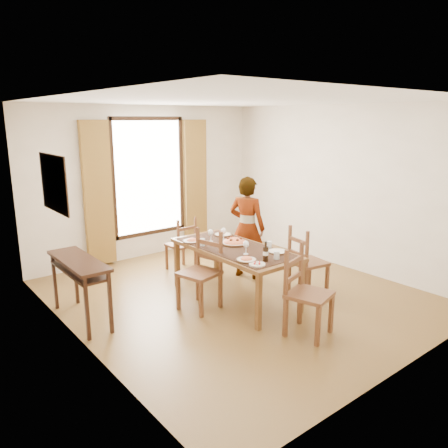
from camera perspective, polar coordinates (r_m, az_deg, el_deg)
ground at (r=6.36m, az=1.67°, el=-9.23°), size 5.00×5.00×0.00m
room_shell at (r=6.03m, az=0.94°, el=4.78°), size 4.60×5.10×2.74m
console_table at (r=5.65m, az=-18.43°, el=-5.51°), size 0.38×1.20×0.80m
dining_table at (r=6.00m, az=1.38°, el=-3.64°), size 0.87×1.91×0.76m
chair_west at (r=5.79m, az=-3.01°, el=-6.42°), size 0.56×0.56×1.04m
chair_north at (r=7.25m, az=-5.52°, el=-2.84°), size 0.42×0.42×0.91m
chair_south at (r=5.19m, az=10.71°, el=-9.07°), size 0.58×0.58×1.05m
chair_east at (r=6.32m, az=10.72°, el=-5.08°), size 0.51×0.51×1.00m
man at (r=6.84m, az=3.02°, el=-0.47°), size 0.88×0.83×1.61m
plate_sw at (r=5.42m, az=2.95°, el=-4.52°), size 0.27×0.27×0.05m
plate_se at (r=5.78m, az=7.02°, el=-3.43°), size 0.27×0.27×0.05m
plate_nw at (r=6.24m, az=-4.20°, el=-2.08°), size 0.27×0.27×0.05m
plate_ne at (r=6.57m, az=-0.13°, el=-1.25°), size 0.27×0.27×0.05m
pasta_platter at (r=6.12m, az=1.39°, el=-2.14°), size 0.40×0.40×0.10m
caprese_plate at (r=5.27m, az=4.35°, el=-5.14°), size 0.20×0.20×0.04m
wine_glass_a at (r=5.64m, az=2.89°, el=-3.09°), size 0.08×0.08×0.18m
wine_glass_b at (r=6.30m, az=-0.06°, el=-1.29°), size 0.08×0.08×0.18m
wine_glass_c at (r=6.21m, az=-1.74°, el=-1.51°), size 0.08×0.08×0.18m
tumbler_a at (r=5.94m, az=5.94°, el=-2.71°), size 0.07×0.07×0.10m
tumbler_b at (r=6.03m, az=-2.81°, el=-2.39°), size 0.07×0.07×0.10m
tumbler_c at (r=5.50m, az=6.90°, el=-4.07°), size 0.07×0.07×0.10m
wine_bottle at (r=5.39m, az=5.46°, el=-3.57°), size 0.07×0.07×0.25m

